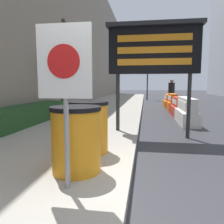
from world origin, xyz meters
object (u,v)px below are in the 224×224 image
(pedestrian_worker, at_px, (172,90))
(barrel_drum_foreground, at_px, (76,139))
(jersey_barrier_orange_far, at_px, (172,103))
(traffic_light_near_curb, at_px, (148,69))
(warning_sign, at_px, (65,75))
(message_board, at_px, (154,50))
(barrel_drum_middle, at_px, (89,127))
(traffic_cone_near, at_px, (189,108))
(jersey_barrier_red_striped, at_px, (178,107))
(jersey_barrier_orange_near, at_px, (168,101))
(jersey_barrier_white, at_px, (186,112))

(pedestrian_worker, bearing_deg, barrel_drum_foreground, -168.65)
(barrel_drum_foreground, xyz_separation_m, jersey_barrier_orange_far, (2.47, 9.56, -0.22))
(jersey_barrier_orange_far, height_order, pedestrian_worker, pedestrian_worker)
(barrel_drum_foreground, relative_size, traffic_light_near_curb, 0.24)
(warning_sign, bearing_deg, message_board, 72.48)
(barrel_drum_foreground, relative_size, jersey_barrier_orange_far, 0.55)
(barrel_drum_foreground, height_order, pedestrian_worker, pedestrian_worker)
(message_board, distance_m, jersey_barrier_orange_far, 6.99)
(barrel_drum_middle, relative_size, message_board, 0.32)
(barrel_drum_foreground, relative_size, pedestrian_worker, 0.52)
(barrel_drum_middle, distance_m, warning_sign, 1.70)
(barrel_drum_foreground, distance_m, traffic_cone_near, 8.57)
(traffic_light_near_curb, bearing_deg, jersey_barrier_red_striped, -82.76)
(barrel_drum_middle, height_order, jersey_barrier_orange_near, barrel_drum_middle)
(barrel_drum_middle, bearing_deg, warning_sign, -85.72)
(warning_sign, xyz_separation_m, pedestrian_worker, (2.63, 12.58, -0.44))
(warning_sign, bearing_deg, traffic_cone_near, 70.55)
(barrel_drum_foreground, relative_size, jersey_barrier_orange_near, 0.52)
(barrel_drum_foreground, relative_size, jersey_barrier_red_striped, 0.53)
(jersey_barrier_red_striped, relative_size, jersey_barrier_orange_near, 0.98)
(jersey_barrier_white, height_order, traffic_cone_near, jersey_barrier_white)
(warning_sign, height_order, jersey_barrier_white, warning_sign)
(barrel_drum_foreground, xyz_separation_m, traffic_cone_near, (3.07, 7.99, -0.33))
(barrel_drum_middle, height_order, jersey_barrier_red_striped, barrel_drum_middle)
(jersey_barrier_white, distance_m, jersey_barrier_red_striped, 2.14)
(jersey_barrier_orange_near, relative_size, pedestrian_worker, 1.01)
(warning_sign, height_order, pedestrian_worker, warning_sign)
(barrel_drum_middle, xyz_separation_m, jersey_barrier_red_striped, (2.52, 6.51, -0.26))
(jersey_barrier_orange_near, xyz_separation_m, traffic_light_near_curb, (-1.33, 6.14, 2.51))
(jersey_barrier_white, relative_size, traffic_light_near_curb, 0.53)
(barrel_drum_middle, height_order, traffic_light_near_curb, traffic_light_near_curb)
(jersey_barrier_red_striped, distance_m, traffic_cone_near, 0.83)
(warning_sign, height_order, traffic_cone_near, warning_sign)
(barrel_drum_middle, bearing_deg, jersey_barrier_orange_far, 73.75)
(barrel_drum_foreground, distance_m, message_board, 3.59)
(warning_sign, distance_m, traffic_light_near_curb, 18.54)
(barrel_drum_foreground, xyz_separation_m, barrel_drum_middle, (-0.05, 0.92, 0.00))
(warning_sign, relative_size, pedestrian_worker, 1.06)
(jersey_barrier_white, distance_m, traffic_cone_near, 2.77)
(barrel_drum_middle, distance_m, traffic_cone_near, 7.74)
(warning_sign, xyz_separation_m, jersey_barrier_orange_near, (2.41, 12.32, -1.16))
(jersey_barrier_white, distance_m, traffic_light_near_curb, 12.94)
(traffic_light_near_curb, bearing_deg, pedestrian_worker, -75.23)
(traffic_light_near_curb, bearing_deg, jersey_barrier_white, -83.98)
(pedestrian_worker, bearing_deg, barrel_drum_middle, -169.90)
(message_board, xyz_separation_m, pedestrian_worker, (1.52, 9.08, -1.23))
(message_board, height_order, pedestrian_worker, message_board)
(barrel_drum_middle, bearing_deg, traffic_light_near_curb, 86.01)
(jersey_barrier_orange_near, bearing_deg, traffic_light_near_curb, 102.25)
(jersey_barrier_orange_far, distance_m, traffic_cone_near, 1.68)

